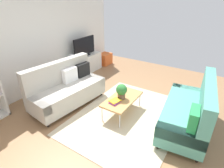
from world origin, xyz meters
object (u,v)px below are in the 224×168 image
Objects in this scene: storage_trunk at (105,59)px; tv_console at (85,64)px; tv at (84,47)px; couch_beige at (67,88)px; potted_plant at (122,91)px; couch_green at (189,110)px; table_book_0 at (115,102)px; coffee_table at (122,99)px; vase_0 at (72,57)px; bottle_0 at (81,55)px; vase_1 at (76,57)px.

tv_console is at bearing 174.81° from storage_trunk.
tv reaches higher than tv_console.
potted_plant is (0.35, -1.40, 0.17)m from couch_beige.
couch_beige is 1.00× the size of couch_green.
tv is at bearing 53.41° from table_book_0.
tv reaches higher than coffee_table.
table_book_0 is at bearing -126.35° from tv_console.
couch_beige is at bearing 95.14° from table_book_0.
couch_green is 3.81× the size of storage_trunk.
vase_0 is at bearing 174.90° from storage_trunk.
bottle_0 reaches higher than coffee_table.
bottle_0 is (1.26, 2.34, 0.33)m from coffee_table.
coffee_table is at bearing -121.65° from tv_console.
coffee_table is at bearing -110.03° from vase_0.
couch_green is 15.85× the size of vase_1.
vase_1 is (-0.39, 0.07, -0.25)m from tv.
vase_0 is (0.91, 2.41, 0.11)m from potted_plant.
tv_console is at bearing -146.51° from couch_beige.
tv_console is 7.80× the size of vase_0.
couch_green is 1.48m from potted_plant.
table_book_0 is at bearing -115.51° from vase_0.
couch_beige is 15.80× the size of vase_1.
couch_beige is 1.98× the size of tv.
couch_green is 5.52× the size of potted_plant.
potted_plant is at bearing -114.51° from vase_1.
tv_console is (1.17, 3.80, -0.12)m from couch_green.
vase_1 is (0.78, 3.85, 0.26)m from couch_green.
potted_plant is (-0.32, 1.44, 0.18)m from couch_green.
couch_green reaches higher than coffee_table.
table_book_0 is (-0.55, 1.47, -0.00)m from couch_green.
storage_trunk is 4.15× the size of vase_1.
bottle_0 is at bearing -13.61° from vase_0.
coffee_table is 2.67m from vase_1.
storage_trunk is 2.17× the size of table_book_0.
coffee_table is at bearing -118.27° from bottle_0.
couch_beige is at bearing 104.81° from coffee_table.
tv_console is (1.46, 2.38, -0.07)m from coffee_table.
table_book_0 is (0.12, -1.37, -0.01)m from couch_beige.
vase_1 is at bearing 60.81° from table_book_0.
storage_trunk reaches higher than coffee_table.
tv reaches higher than bottle_0.
couch_beige is 1.41× the size of tv_console.
couch_green is at bearing -101.52° from vase_1.
coffee_table is 3.43m from storage_trunk.
couch_green is at bearing 109.27° from couch_beige.
vase_0 is 0.38m from bottle_0.
coffee_table is 2.83m from tv.
storage_trunk is at bearing -157.74° from couch_beige.
tv is 2.92m from table_book_0.
potted_plant is 2.87× the size of vase_1.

